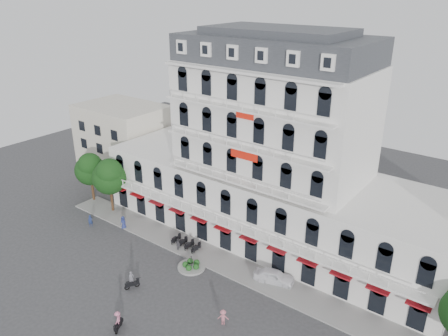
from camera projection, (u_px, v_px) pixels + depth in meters
ground at (175, 307)px, 44.06m from camera, size 120.00×120.00×0.00m
sidewalk at (228, 264)px, 50.65m from camera, size 53.00×4.00×0.16m
main_building at (272, 162)px, 53.43m from camera, size 45.00×15.00×25.80m
flank_building_west at (124, 140)px, 73.15m from camera, size 14.00×10.00×12.00m
traffic_island at (191, 266)px, 50.05m from camera, size 3.20×3.20×1.60m
parked_scooter_row at (186, 247)px, 54.07m from camera, size 4.40×1.80×1.10m
tree_west_outer at (90, 168)px, 63.78m from camera, size 4.50×4.48×7.76m
tree_west_inner at (109, 175)px, 60.50m from camera, size 4.76×4.76×8.25m
parked_car at (274, 276)px, 47.47m from camera, size 4.80×3.03×1.52m
rider_west at (132, 281)px, 46.41m from camera, size 0.96×1.58×2.12m
rider_center at (118, 320)px, 40.77m from camera, size 0.99×1.57×2.06m
pedestrian_left at (123, 223)px, 57.91m from camera, size 1.00×0.76×1.82m
pedestrian_mid at (178, 245)px, 53.01m from camera, size 1.08×0.70×1.71m
pedestrian_right at (223, 317)px, 41.52m from camera, size 1.22×1.07×1.63m
pedestrian_far at (90, 221)px, 58.51m from camera, size 0.69×0.71×1.64m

